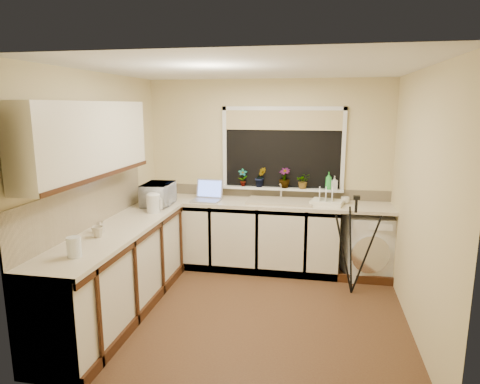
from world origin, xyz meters
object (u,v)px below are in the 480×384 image
(steel_jar, at_px, (100,226))
(cup_back, at_px, (345,200))
(laptop, at_px, (208,195))
(plant_a, at_px, (243,177))
(cup_left, at_px, (98,232))
(plant_c, at_px, (284,178))
(dish_rack, at_px, (327,203))
(tripod, at_px, (354,245))
(kettle, at_px, (153,204))
(glass_jug, at_px, (74,247))
(washing_machine, at_px, (368,245))
(soap_bottle_green, at_px, (329,181))
(soap_bottle_clear, at_px, (334,183))
(plant_d, at_px, (303,181))
(microwave, at_px, (158,194))
(plant_b, at_px, (260,177))

(steel_jar, xyz_separation_m, cup_back, (2.41, 1.71, -0.02))
(laptop, xyz_separation_m, plant_a, (0.41, 0.27, 0.20))
(cup_left, bearing_deg, steel_jar, 111.70)
(plant_c, bearing_deg, dish_rack, -23.56)
(laptop, relative_size, steel_jar, 3.16)
(laptop, bearing_deg, tripod, -12.21)
(dish_rack, height_order, plant_a, plant_a)
(kettle, distance_m, glass_jug, 1.50)
(plant_a, height_order, cup_left, plant_a)
(washing_machine, xyz_separation_m, tripod, (-0.22, -0.57, 0.18))
(washing_machine, bearing_deg, laptop, 170.85)
(kettle, xyz_separation_m, plant_a, (0.86, 1.00, 0.17))
(soap_bottle_green, distance_m, cup_back, 0.33)
(washing_machine, distance_m, laptop, 2.13)
(dish_rack, height_order, cup_left, cup_left)
(laptop, bearing_deg, soap_bottle_clear, 12.98)
(glass_jug, relative_size, plant_a, 0.71)
(washing_machine, relative_size, cup_back, 7.12)
(plant_c, distance_m, soap_bottle_clear, 0.64)
(plant_a, distance_m, plant_d, 0.80)
(glass_jug, distance_m, plant_c, 2.92)
(washing_machine, relative_size, plant_a, 3.32)
(laptop, xyz_separation_m, steel_jar, (-0.66, -1.57, -0.01))
(kettle, height_order, plant_c, plant_c)
(dish_rack, bearing_deg, washing_machine, 14.99)
(kettle, bearing_deg, microwave, 103.20)
(laptop, xyz_separation_m, plant_b, (0.65, 0.26, 0.21))
(glass_jug, relative_size, plant_b, 0.64)
(steel_jar, height_order, plant_a, plant_a)
(dish_rack, bearing_deg, cup_left, -128.93)
(soap_bottle_green, distance_m, cup_left, 2.93)
(steel_jar, relative_size, plant_b, 0.45)
(washing_machine, height_order, plant_a, plant_a)
(plant_d, bearing_deg, plant_b, 179.13)
(microwave, height_order, plant_c, plant_c)
(plant_a, bearing_deg, glass_jug, -110.48)
(tripod, relative_size, cup_left, 10.32)
(washing_machine, distance_m, cup_left, 3.24)
(cup_back, bearing_deg, plant_a, 174.30)
(tripod, distance_m, plant_a, 1.72)
(microwave, xyz_separation_m, soap_bottle_clear, (2.15, 0.63, 0.10))
(laptop, relative_size, glass_jug, 2.23)
(plant_c, bearing_deg, plant_a, 179.80)
(washing_machine, height_order, tripod, tripod)
(dish_rack, bearing_deg, glass_jug, -120.35)
(tripod, xyz_separation_m, soap_bottle_clear, (-0.22, 0.78, 0.57))
(steel_jar, bearing_deg, soap_bottle_clear, 39.02)
(laptop, bearing_deg, plant_b, 25.41)
(microwave, distance_m, soap_bottle_clear, 2.24)
(dish_rack, distance_m, glass_jug, 3.05)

